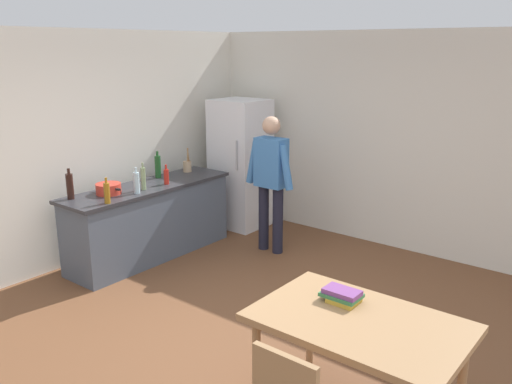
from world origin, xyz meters
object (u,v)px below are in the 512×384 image
object	(u,v)px
bottle_vinegar_tall	(143,178)
bottle_oil_amber	(107,193)
utensil_jar	(187,166)
bottle_wine_green	(158,166)
refrigerator	(240,164)
bottle_sauce_red	(166,176)
bottle_water_clear	(137,182)
book_stack	(342,295)
dining_table	(359,330)
person	(271,175)
cooking_pot	(109,189)
bottle_wine_dark	(70,186)

from	to	relation	value
bottle_vinegar_tall	bottle_oil_amber	bearing A→B (deg)	-77.79
utensil_jar	bottle_wine_green	size ratio (longest dim) A/B	0.94
refrigerator	bottle_wine_green	distance (m)	1.31
bottle_sauce_red	bottle_water_clear	world-z (taller)	bottle_water_clear
bottle_oil_amber	bottle_vinegar_tall	size ratio (longest dim) A/B	0.88
bottle_sauce_red	book_stack	size ratio (longest dim) A/B	0.88
utensil_jar	dining_table	bearing A→B (deg)	-28.15
bottle_wine_green	book_stack	world-z (taller)	bottle_wine_green
bottle_oil_amber	bottle_vinegar_tall	bearing A→B (deg)	102.21
person	cooking_pot	xyz separation A→B (m)	(-1.09, -1.58, -0.02)
person	bottle_wine_green	bearing A→B (deg)	-149.94
dining_table	bottle_vinegar_tall	size ratio (longest dim) A/B	4.37
bottle_oil_amber	book_stack	xyz separation A→B (m)	(2.93, -0.18, -0.22)
book_stack	bottle_sauce_red	bearing A→B (deg)	159.83
refrigerator	person	distance (m)	1.10
bottle_wine_green	book_stack	bearing A→B (deg)	-20.73
bottle_oil_amber	bottle_sauce_red	xyz separation A→B (m)	(-0.12, 0.94, -0.02)
dining_table	cooking_pot	world-z (taller)	cooking_pot
cooking_pot	bottle_wine_green	world-z (taller)	bottle_wine_green
bottle_sauce_red	bottle_water_clear	distance (m)	0.49
refrigerator	bottle_wine_green	bearing A→B (deg)	-102.78
person	cooking_pot	distance (m)	1.92
cooking_pot	dining_table	bearing A→B (deg)	-9.37
cooking_pot	bottle_sauce_red	xyz separation A→B (m)	(0.18, 0.70, 0.04)
person	bottle_sauce_red	bearing A→B (deg)	-136.23
cooking_pot	utensil_jar	xyz separation A→B (m)	(-0.09, 1.32, 0.02)
refrigerator	dining_table	xyz separation A→B (m)	(3.30, -2.70, -0.23)
book_stack	refrigerator	bearing A→B (deg)	140.44
dining_table	bottle_oil_amber	size ratio (longest dim) A/B	5.00
refrigerator	book_stack	xyz separation A→B (m)	(3.08, -2.54, -0.10)
bottle_water_clear	book_stack	world-z (taller)	bottle_water_clear
cooking_pot	bottle_wine_green	distance (m)	0.88
book_stack	dining_table	bearing A→B (deg)	-35.22
person	refrigerator	bearing A→B (deg)	149.77
bottle_water_clear	cooking_pot	bearing A→B (deg)	-136.68
person	bottle_wine_dark	size ratio (longest dim) A/B	5.00
bottle_sauce_red	bottle_oil_amber	bearing A→B (deg)	-82.96
cooking_pot	bottle_vinegar_tall	size ratio (longest dim) A/B	1.25
refrigerator	bottle_oil_amber	size ratio (longest dim) A/B	6.43
person	dining_table	distance (m)	3.20
bottle_oil_amber	bottle_wine_green	world-z (taller)	bottle_wine_green
bottle_oil_amber	bottle_wine_dark	bearing A→B (deg)	-162.22
bottle_wine_green	bottle_water_clear	distance (m)	0.75
bottle_sauce_red	bottle_wine_green	distance (m)	0.37
refrigerator	bottle_vinegar_tall	bearing A→B (deg)	-89.22
bottle_vinegar_tall	book_stack	world-z (taller)	bottle_vinegar_tall
bottle_wine_green	bottle_vinegar_tall	bearing A→B (deg)	-57.92
bottle_sauce_red	bottle_vinegar_tall	bearing A→B (deg)	-92.31
person	utensil_jar	world-z (taller)	person
bottle_oil_amber	bottle_wine_green	size ratio (longest dim) A/B	0.82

